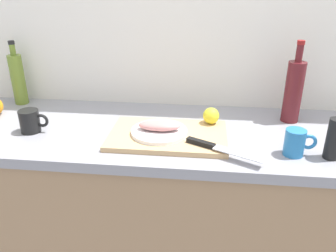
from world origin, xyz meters
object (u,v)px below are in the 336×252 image
at_px(wine_bottle, 294,90).
at_px(cutting_board, 168,135).
at_px(olive_oil_bottle, 18,78).
at_px(coffee_mug_1, 30,121).
at_px(white_plate, 159,132).
at_px(chef_knife, 214,147).
at_px(coffee_mug_0, 296,142).
at_px(lemon_0, 211,116).
at_px(pepper_mill, 334,139).
at_px(fish_fillet, 159,126).

bearing_deg(wine_bottle, cutting_board, -155.83).
bearing_deg(olive_oil_bottle, coffee_mug_1, -56.67).
bearing_deg(coffee_mug_1, white_plate, -0.21).
distance_m(chef_knife, olive_oil_bottle, 1.03).
relative_size(coffee_mug_0, coffee_mug_1, 0.93).
relative_size(white_plate, wine_bottle, 0.63).
bearing_deg(white_plate, wine_bottle, 23.48).
relative_size(cutting_board, white_plate, 2.09).
height_order(cutting_board, lemon_0, lemon_0).
height_order(cutting_board, chef_knife, chef_knife).
relative_size(chef_knife, coffee_mug_1, 2.29).
xyz_separation_m(coffee_mug_0, pepper_mill, (0.12, -0.01, 0.02)).
bearing_deg(chef_knife, lemon_0, 119.93).
bearing_deg(cutting_board, coffee_mug_1, -179.45).
distance_m(chef_knife, wine_bottle, 0.48).
bearing_deg(cutting_board, olive_oil_bottle, 158.08).
distance_m(cutting_board, white_plate, 0.04).
xyz_separation_m(white_plate, olive_oil_bottle, (-0.72, 0.31, 0.10)).
height_order(chef_knife, lemon_0, lemon_0).
bearing_deg(coffee_mug_0, olive_oil_bottle, 162.18).
bearing_deg(pepper_mill, chef_knife, -177.49).
xyz_separation_m(fish_fillet, wine_bottle, (0.54, 0.23, 0.08)).
height_order(white_plate, olive_oil_bottle, olive_oil_bottle).
height_order(wine_bottle, pepper_mill, wine_bottle).
relative_size(lemon_0, olive_oil_bottle, 0.22).
bearing_deg(wine_bottle, olive_oil_bottle, 176.45).
relative_size(fish_fillet, wine_bottle, 0.47).
bearing_deg(chef_knife, wine_bottle, 73.04).
bearing_deg(coffee_mug_1, lemon_0, 9.46).
bearing_deg(wine_bottle, coffee_mug_1, -167.64).
bearing_deg(white_plate, chef_knife, -26.74).
bearing_deg(chef_knife, cutting_board, 174.47).
bearing_deg(fish_fillet, lemon_0, 31.52).
distance_m(coffee_mug_0, pepper_mill, 0.12).
xyz_separation_m(olive_oil_bottle, pepper_mill, (1.34, -0.40, -0.05)).
bearing_deg(cutting_board, pepper_mill, -9.35).
xyz_separation_m(olive_oil_bottle, coffee_mug_0, (1.22, -0.39, -0.08)).
xyz_separation_m(cutting_board, chef_knife, (0.18, -0.11, 0.02)).
bearing_deg(olive_oil_bottle, pepper_mill, -16.67).
relative_size(olive_oil_bottle, wine_bottle, 0.88).
distance_m(lemon_0, pepper_mill, 0.46).
distance_m(lemon_0, coffee_mug_1, 0.73).
xyz_separation_m(fish_fillet, lemon_0, (0.20, 0.12, 0.00)).
relative_size(cutting_board, coffee_mug_1, 3.83).
xyz_separation_m(cutting_board, lemon_0, (0.16, 0.11, 0.04)).
distance_m(coffee_mug_0, coffee_mug_1, 1.01).
distance_m(cutting_board, fish_fillet, 0.06).
bearing_deg(cutting_board, chef_knife, -32.66).
height_order(cutting_board, olive_oil_bottle, olive_oil_bottle).
bearing_deg(lemon_0, olive_oil_bottle, 168.33).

